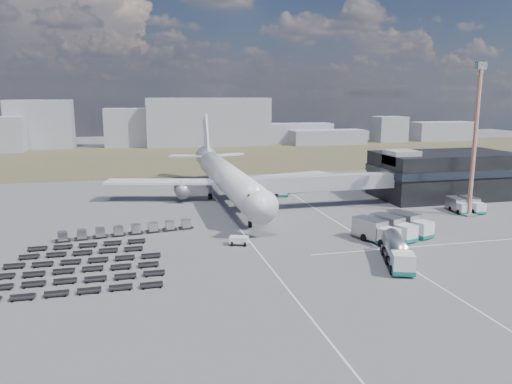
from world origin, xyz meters
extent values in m
plane|color=#565659|center=(0.00, 0.00, 0.00)|extent=(420.00, 420.00, 0.00)
cube|color=#4B422D|center=(0.00, 110.00, 0.01)|extent=(420.00, 90.00, 0.01)
cube|color=silver|center=(-2.00, 5.00, 0.01)|extent=(0.25, 110.00, 0.01)
cube|color=silver|center=(16.00, 5.00, 0.01)|extent=(0.25, 110.00, 0.01)
cube|color=silver|center=(25.00, -8.00, 0.01)|extent=(40.00, 0.25, 0.01)
cube|color=black|center=(48.00, 24.00, 5.00)|extent=(30.00, 16.00, 10.00)
cube|color=#262D38|center=(48.00, 24.00, 6.20)|extent=(30.40, 16.40, 1.60)
cube|color=#939399|center=(36.00, 22.00, 9.50)|extent=(6.00, 6.00, 3.00)
cube|color=#939399|center=(18.10, 20.50, 5.10)|extent=(29.80, 3.00, 3.00)
cube|color=#939399|center=(4.70, 20.00, 5.10)|extent=(4.00, 3.60, 3.40)
cylinder|color=slate|center=(6.20, 20.50, 2.55)|extent=(0.70, 0.70, 5.10)
cylinder|color=black|center=(6.20, 20.50, 0.45)|extent=(1.40, 0.90, 1.40)
cylinder|color=white|center=(0.00, 30.00, 5.30)|extent=(5.60, 48.00, 5.60)
cone|color=white|center=(0.00, 3.50, 5.30)|extent=(5.60, 5.00, 5.60)
cone|color=white|center=(0.00, 58.00, 6.10)|extent=(5.60, 8.00, 5.60)
cube|color=black|center=(0.00, 5.50, 6.10)|extent=(2.20, 2.00, 0.80)
cube|color=white|center=(-13.00, 35.00, 4.10)|extent=(25.59, 11.38, 0.50)
cube|color=white|center=(13.00, 35.00, 4.10)|extent=(25.59, 11.38, 0.50)
cylinder|color=slate|center=(-9.50, 33.00, 2.40)|extent=(3.00, 5.00, 3.00)
cylinder|color=slate|center=(9.50, 33.00, 2.40)|extent=(3.00, 5.00, 3.00)
cube|color=white|center=(-5.50, 60.00, 6.50)|extent=(9.49, 5.63, 0.35)
cube|color=white|center=(5.50, 60.00, 6.50)|extent=(9.49, 5.63, 0.35)
cube|color=white|center=(0.00, 61.00, 11.80)|extent=(0.50, 9.06, 11.45)
cylinder|color=slate|center=(0.00, 9.00, 1.25)|extent=(0.50, 0.50, 2.50)
cylinder|color=slate|center=(-3.20, 34.00, 1.25)|extent=(0.60, 0.60, 2.50)
cylinder|color=slate|center=(3.20, 34.00, 1.25)|extent=(0.60, 0.60, 2.50)
cylinder|color=black|center=(0.00, 9.00, 0.50)|extent=(0.50, 1.20, 1.20)
cube|color=#9497A2|center=(-57.04, 154.84, 10.14)|extent=(26.35, 12.00, 20.27)
cube|color=#9497A2|center=(-14.53, 153.39, 8.29)|extent=(33.27, 12.00, 16.58)
cube|color=#9497A2|center=(13.60, 148.26, 10.49)|extent=(54.35, 12.00, 20.99)
cube|color=#9497A2|center=(46.37, 153.48, 4.49)|extent=(52.73, 12.00, 8.97)
cube|color=#9497A2|center=(67.58, 142.39, 3.21)|extent=(34.29, 12.00, 6.42)
cube|color=#9497A2|center=(100.95, 146.86, 6.00)|extent=(14.39, 12.00, 11.99)
cube|color=#9497A2|center=(130.54, 147.40, 4.51)|extent=(30.35, 12.00, 9.01)
cube|color=white|center=(13.59, -18.41, 1.64)|extent=(3.48, 3.48, 2.60)
cube|color=#147069|center=(13.59, -18.41, 0.62)|extent=(3.62, 3.62, 0.57)
cylinder|color=#A5A5AA|center=(15.48, -13.20, 2.15)|extent=(5.56, 8.94, 2.83)
cube|color=slate|center=(15.48, -13.20, 0.85)|extent=(5.45, 8.90, 0.40)
cylinder|color=black|center=(14.90, -14.79, 0.57)|extent=(3.19, 2.18, 1.24)
cube|color=white|center=(-4.00, -0.73, 0.66)|extent=(3.24, 2.52, 1.33)
cube|color=white|center=(13.44, 34.40, 1.42)|extent=(3.22, 5.66, 2.49)
cube|color=#147069|center=(13.44, 34.40, 0.40)|extent=(3.33, 5.77, 0.40)
cube|color=white|center=(17.97, -6.72, 1.49)|extent=(3.32, 3.25, 2.52)
cube|color=#147069|center=(17.97, -6.72, 0.52)|extent=(3.47, 3.39, 0.52)
cube|color=#A5A5AA|center=(16.64, -2.93, 1.95)|extent=(4.33, 5.88, 2.98)
cube|color=white|center=(21.65, -5.44, 1.49)|extent=(3.32, 3.25, 2.52)
cube|color=#147069|center=(21.65, -5.44, 0.52)|extent=(3.47, 3.39, 0.52)
cube|color=#A5A5AA|center=(20.32, -1.65, 1.95)|extent=(4.33, 5.88, 2.98)
cube|color=white|center=(25.32, -4.15, 1.49)|extent=(3.32, 3.25, 2.52)
cube|color=#147069|center=(25.32, -4.15, 0.52)|extent=(3.47, 3.39, 0.52)
cube|color=#A5A5AA|center=(24.00, -0.37, 1.95)|extent=(4.33, 5.88, 2.98)
cube|color=white|center=(41.87, 8.19, 1.17)|extent=(2.24, 2.15, 1.98)
cube|color=#147069|center=(41.87, 8.19, 0.40)|extent=(2.33, 2.25, 0.40)
cube|color=#A5A5AA|center=(42.15, 11.32, 1.53)|extent=(2.52, 4.31, 2.34)
cube|color=white|center=(44.91, 7.91, 1.17)|extent=(2.24, 2.15, 1.98)
cube|color=#147069|center=(44.91, 7.91, 0.40)|extent=(2.33, 2.25, 0.40)
cube|color=#A5A5AA|center=(45.19, 11.05, 1.53)|extent=(2.52, 4.31, 2.34)
cube|color=black|center=(-30.44, 7.38, 0.26)|extent=(2.48, 1.75, 0.16)
cube|color=#A5A5AA|center=(-30.44, 7.38, 1.01)|extent=(1.61, 1.61, 1.32)
cube|color=black|center=(-27.66, 7.83, 0.26)|extent=(2.48, 1.75, 0.16)
cube|color=#A5A5AA|center=(-27.66, 7.83, 1.01)|extent=(1.61, 1.61, 1.32)
cube|color=black|center=(-24.87, 8.27, 0.26)|extent=(2.48, 1.75, 0.16)
cube|color=#A5A5AA|center=(-24.87, 8.27, 1.01)|extent=(1.61, 1.61, 1.32)
cube|color=black|center=(-22.09, 8.71, 0.26)|extent=(2.48, 1.75, 0.16)
cube|color=#A5A5AA|center=(-22.09, 8.71, 1.01)|extent=(1.61, 1.61, 1.32)
cube|color=black|center=(-19.30, 9.15, 0.26)|extent=(2.48, 1.75, 0.16)
cube|color=#A5A5AA|center=(-19.30, 9.15, 1.01)|extent=(1.61, 1.61, 1.32)
cube|color=black|center=(-16.52, 9.59, 0.26)|extent=(2.48, 1.75, 0.16)
cube|color=#A5A5AA|center=(-16.52, 9.59, 1.01)|extent=(1.61, 1.61, 1.32)
cube|color=black|center=(-13.73, 10.03, 0.26)|extent=(2.48, 1.75, 0.16)
cube|color=#A5A5AA|center=(-13.73, 10.03, 1.01)|extent=(1.61, 1.61, 1.32)
cube|color=black|center=(-10.95, 10.47, 0.26)|extent=(2.48, 1.75, 0.16)
cube|color=#A5A5AA|center=(-10.95, 10.47, 1.01)|extent=(1.61, 1.61, 1.32)
cube|color=black|center=(-26.57, -14.84, 0.32)|extent=(21.41, 1.73, 0.64)
cube|color=black|center=(-26.64, -11.10, 0.32)|extent=(21.41, 1.73, 0.64)
cube|color=black|center=(-26.70, -7.36, 0.32)|extent=(21.41, 1.73, 0.64)
cube|color=black|center=(-26.77, -3.61, 0.32)|extent=(21.41, 1.73, 0.64)
cube|color=black|center=(-26.84, 0.13, 0.32)|extent=(17.85, 1.66, 0.64)
cube|color=black|center=(-26.91, 3.87, 0.32)|extent=(17.85, 1.66, 0.64)
cylinder|color=#B5441C|center=(42.29, 7.26, 13.70)|extent=(0.77, 0.77, 27.39)
cube|color=slate|center=(42.29, 7.26, 27.72)|extent=(2.70, 1.45, 1.31)
cube|color=#565659|center=(42.29, 7.26, 0.16)|extent=(2.19, 2.19, 0.33)
camera|label=1|loc=(-18.92, -72.60, 22.77)|focal=35.00mm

